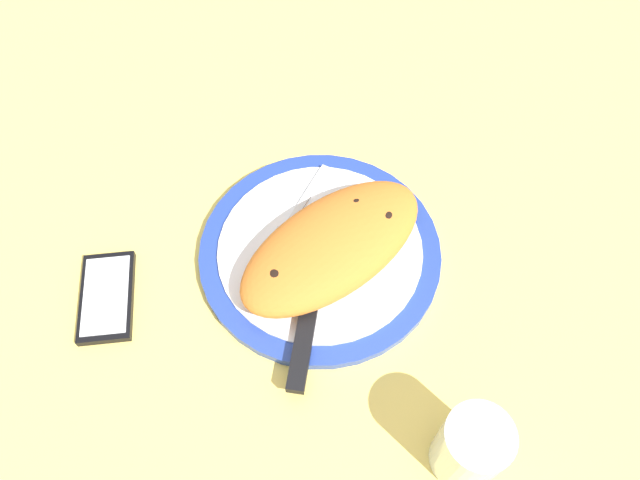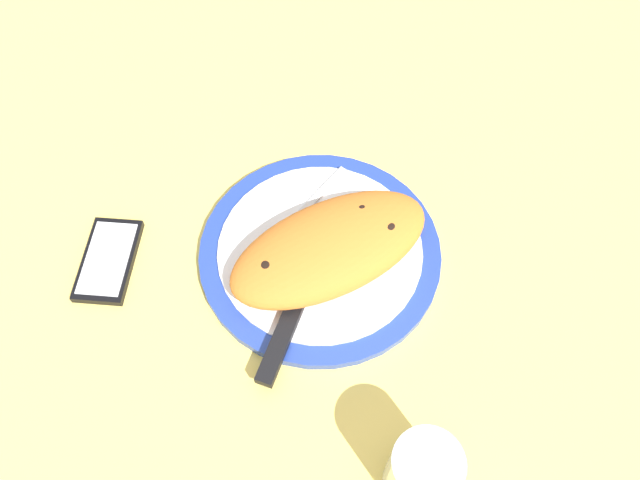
{
  "view_description": "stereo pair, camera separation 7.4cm",
  "coord_description": "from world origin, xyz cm",
  "px_view_note": "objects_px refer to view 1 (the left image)",
  "views": [
    {
      "loc": [
        29.64,
        24.28,
        67.19
      ],
      "look_at": [
        0.0,
        0.0,
        3.61
      ],
      "focal_mm": 34.97,
      "sensor_mm": 36.0,
      "label": 1
    },
    {
      "loc": [
        24.41,
        29.53,
        67.19
      ],
      "look_at": [
        0.0,
        0.0,
        3.61
      ],
      "focal_mm": 34.97,
      "sensor_mm": 36.0,
      "label": 2
    }
  ],
  "objects_px": {
    "calzone": "(334,243)",
    "fork": "(293,218)",
    "plate": "(320,252)",
    "knife": "(307,319)",
    "smartphone": "(107,297)",
    "water_glass": "(469,449)"
  },
  "relations": [
    {
      "from": "knife",
      "to": "water_glass",
      "type": "xyz_separation_m",
      "value": [
        0.01,
        0.22,
        0.02
      ]
    },
    {
      "from": "plate",
      "to": "knife",
      "type": "distance_m",
      "value": 0.1
    },
    {
      "from": "plate",
      "to": "knife",
      "type": "bearing_deg",
      "value": 30.82
    },
    {
      "from": "knife",
      "to": "smartphone",
      "type": "bearing_deg",
      "value": -59.04
    },
    {
      "from": "plate",
      "to": "knife",
      "type": "relative_size",
      "value": 1.34
    },
    {
      "from": "knife",
      "to": "smartphone",
      "type": "height_order",
      "value": "knife"
    },
    {
      "from": "calzone",
      "to": "smartphone",
      "type": "bearing_deg",
      "value": -39.83
    },
    {
      "from": "calzone",
      "to": "fork",
      "type": "height_order",
      "value": "calzone"
    },
    {
      "from": "plate",
      "to": "calzone",
      "type": "xyz_separation_m",
      "value": [
        -0.0,
        0.02,
        0.03
      ]
    },
    {
      "from": "fork",
      "to": "calzone",
      "type": "bearing_deg",
      "value": 83.68
    },
    {
      "from": "plate",
      "to": "water_glass",
      "type": "xyz_separation_m",
      "value": [
        0.1,
        0.27,
        0.03
      ]
    },
    {
      "from": "plate",
      "to": "fork",
      "type": "xyz_separation_m",
      "value": [
        -0.01,
        -0.05,
        0.01
      ]
    },
    {
      "from": "plate",
      "to": "fork",
      "type": "relative_size",
      "value": 1.97
    },
    {
      "from": "calzone",
      "to": "plate",
      "type": "bearing_deg",
      "value": -77.6
    },
    {
      "from": "plate",
      "to": "water_glass",
      "type": "height_order",
      "value": "water_glass"
    },
    {
      "from": "plate",
      "to": "smartphone",
      "type": "relative_size",
      "value": 2.38
    },
    {
      "from": "calzone",
      "to": "fork",
      "type": "distance_m",
      "value": 0.08
    },
    {
      "from": "fork",
      "to": "smartphone",
      "type": "bearing_deg",
      "value": -25.4
    },
    {
      "from": "knife",
      "to": "plate",
      "type": "bearing_deg",
      "value": -149.18
    },
    {
      "from": "fork",
      "to": "knife",
      "type": "distance_m",
      "value": 0.14
    },
    {
      "from": "fork",
      "to": "smartphone",
      "type": "relative_size",
      "value": 1.21
    },
    {
      "from": "water_glass",
      "to": "smartphone",
      "type": "bearing_deg",
      "value": -75.33
    }
  ]
}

